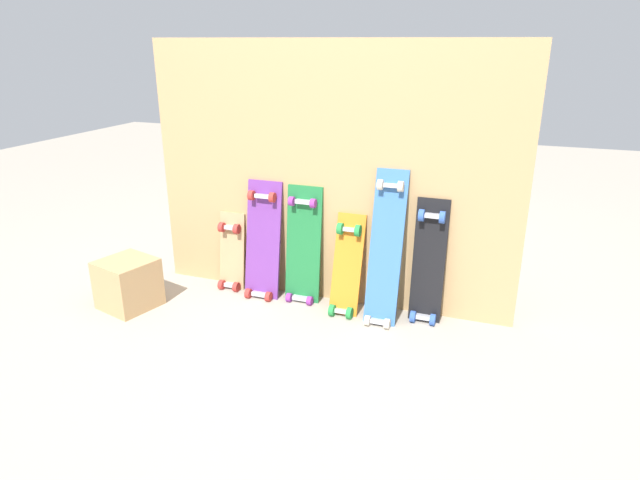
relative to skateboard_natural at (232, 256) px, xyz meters
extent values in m
plane|color=#A89E8E|center=(0.62, 0.00, -0.21)|extent=(12.00, 12.00, 0.00)
cube|color=tan|center=(0.62, 0.07, 0.54)|extent=(2.17, 0.04, 1.50)
cube|color=tan|center=(0.00, 0.01, 0.00)|extent=(0.17, 0.08, 0.55)
cube|color=#B7B7BF|center=(0.00, -0.04, -0.18)|extent=(0.08, 0.04, 0.03)
cube|color=#B7B7BF|center=(0.00, 0.01, 0.19)|extent=(0.08, 0.04, 0.03)
cylinder|color=red|center=(-0.05, -0.05, -0.18)|extent=(0.03, 0.06, 0.06)
cylinder|color=red|center=(0.05, -0.05, -0.18)|extent=(0.03, 0.06, 0.06)
cylinder|color=red|center=(-0.05, -0.01, 0.19)|extent=(0.03, 0.06, 0.06)
cylinder|color=red|center=(0.05, -0.01, 0.19)|extent=(0.03, 0.06, 0.06)
cube|color=#6B338C|center=(0.23, -0.02, 0.11)|extent=(0.22, 0.14, 0.78)
cube|color=#B7B7BF|center=(0.23, -0.09, -0.18)|extent=(0.10, 0.04, 0.03)
cube|color=#B7B7BF|center=(0.23, 0.01, 0.41)|extent=(0.10, 0.04, 0.03)
cylinder|color=red|center=(0.16, -0.11, -0.18)|extent=(0.03, 0.06, 0.06)
cylinder|color=red|center=(0.30, -0.11, -0.18)|extent=(0.03, 0.06, 0.06)
cylinder|color=red|center=(0.16, -0.01, 0.41)|extent=(0.03, 0.06, 0.06)
cylinder|color=red|center=(0.30, -0.01, 0.41)|extent=(0.03, 0.06, 0.06)
cube|color=#1E7238|center=(0.49, 0.00, 0.10)|extent=(0.22, 0.10, 0.77)
cube|color=#B7B7BF|center=(0.49, -0.06, -0.19)|extent=(0.10, 0.04, 0.03)
cube|color=#B7B7BF|center=(0.49, 0.01, 0.40)|extent=(0.10, 0.04, 0.03)
cylinder|color=purple|center=(0.42, -0.07, -0.18)|extent=(0.03, 0.05, 0.05)
cylinder|color=purple|center=(0.55, -0.07, -0.18)|extent=(0.03, 0.05, 0.05)
cylinder|color=purple|center=(0.42, -0.01, 0.40)|extent=(0.03, 0.05, 0.05)
cylinder|color=purple|center=(0.55, -0.01, 0.40)|extent=(0.03, 0.05, 0.05)
cube|color=orange|center=(0.77, -0.05, 0.04)|extent=(0.17, 0.20, 0.63)
cube|color=#B7B7BF|center=(0.77, -0.14, -0.18)|extent=(0.08, 0.04, 0.03)
cube|color=#B7B7BF|center=(0.77, 0.00, 0.27)|extent=(0.08, 0.04, 0.03)
cylinder|color=#268C3F|center=(0.72, -0.15, -0.18)|extent=(0.03, 0.07, 0.07)
cylinder|color=#268C3F|center=(0.83, -0.15, -0.18)|extent=(0.03, 0.07, 0.07)
cylinder|color=#268C3F|center=(0.72, -0.02, 0.27)|extent=(0.03, 0.07, 0.07)
cylinder|color=#268C3F|center=(0.83, -0.02, 0.27)|extent=(0.03, 0.07, 0.07)
cube|color=#386BAD|center=(1.00, -0.06, 0.17)|extent=(0.18, 0.23, 0.91)
cube|color=#B7B7BF|center=(1.00, -0.18, -0.19)|extent=(0.08, 0.04, 0.03)
cube|color=#B7B7BF|center=(1.00, 0.00, 0.54)|extent=(0.08, 0.04, 0.03)
cylinder|color=beige|center=(0.94, -0.19, -0.18)|extent=(0.03, 0.06, 0.06)
cylinder|color=beige|center=(1.05, -0.19, -0.18)|extent=(0.03, 0.06, 0.06)
cylinder|color=beige|center=(0.94, -0.02, 0.55)|extent=(0.03, 0.06, 0.06)
cylinder|color=beige|center=(1.05, -0.02, 0.55)|extent=(0.03, 0.06, 0.06)
cube|color=black|center=(1.23, 0.00, 0.10)|extent=(0.18, 0.10, 0.76)
cube|color=#B7B7BF|center=(1.23, -0.05, -0.18)|extent=(0.08, 0.04, 0.03)
cube|color=#B7B7BF|center=(1.23, 0.01, 0.40)|extent=(0.08, 0.04, 0.03)
cylinder|color=#3359B2|center=(1.17, -0.07, -0.18)|extent=(0.03, 0.07, 0.07)
cylinder|color=#3359B2|center=(1.28, -0.07, -0.18)|extent=(0.03, 0.07, 0.07)
cylinder|color=#3359B2|center=(1.17, -0.01, 0.40)|extent=(0.03, 0.07, 0.07)
cylinder|color=#3359B2|center=(1.28, -0.01, 0.40)|extent=(0.03, 0.07, 0.07)
cube|color=tan|center=(-0.45, -0.45, -0.07)|extent=(0.36, 0.36, 0.29)
camera|label=1|loc=(1.61, -2.82, 1.28)|focal=30.75mm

